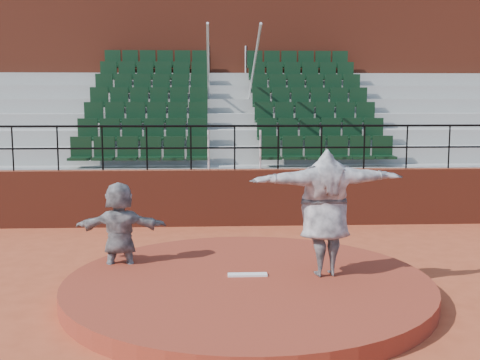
% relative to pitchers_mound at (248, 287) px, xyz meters
% --- Properties ---
extents(ground, '(90.00, 90.00, 0.00)m').
position_rel_pitchers_mound_xyz_m(ground, '(0.00, 0.00, -0.12)').
color(ground, '#AE4727').
rests_on(ground, ground).
extents(pitchers_mound, '(5.50, 5.50, 0.25)m').
position_rel_pitchers_mound_xyz_m(pitchers_mound, '(0.00, 0.00, 0.00)').
color(pitchers_mound, maroon).
rests_on(pitchers_mound, ground).
extents(pitching_rubber, '(0.60, 0.15, 0.03)m').
position_rel_pitchers_mound_xyz_m(pitching_rubber, '(0.00, 0.15, 0.14)').
color(pitching_rubber, white).
rests_on(pitching_rubber, pitchers_mound).
extents(boundary_wall, '(24.00, 0.30, 1.30)m').
position_rel_pitchers_mound_xyz_m(boundary_wall, '(0.00, 5.00, 0.53)').
color(boundary_wall, maroon).
rests_on(boundary_wall, ground).
extents(wall_railing, '(24.04, 0.05, 1.03)m').
position_rel_pitchers_mound_xyz_m(wall_railing, '(0.00, 5.00, 1.90)').
color(wall_railing, black).
rests_on(wall_railing, boundary_wall).
extents(seating_deck, '(24.00, 5.97, 4.63)m').
position_rel_pitchers_mound_xyz_m(seating_deck, '(0.00, 8.65, 1.32)').
color(seating_deck, '#9A9A95').
rests_on(seating_deck, ground).
extents(press_box_facade, '(24.00, 3.00, 7.10)m').
position_rel_pitchers_mound_xyz_m(press_box_facade, '(0.00, 12.60, 3.43)').
color(press_box_facade, maroon).
rests_on(press_box_facade, ground).
extents(pitcher, '(2.44, 0.96, 1.93)m').
position_rel_pitchers_mound_xyz_m(pitcher, '(1.18, 0.16, 1.09)').
color(pitcher, black).
rests_on(pitcher, pitchers_mound).
extents(fielder, '(1.49, 0.49, 1.60)m').
position_rel_pitchers_mound_xyz_m(fielder, '(-2.04, 0.96, 0.67)').
color(fielder, black).
rests_on(fielder, ground).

